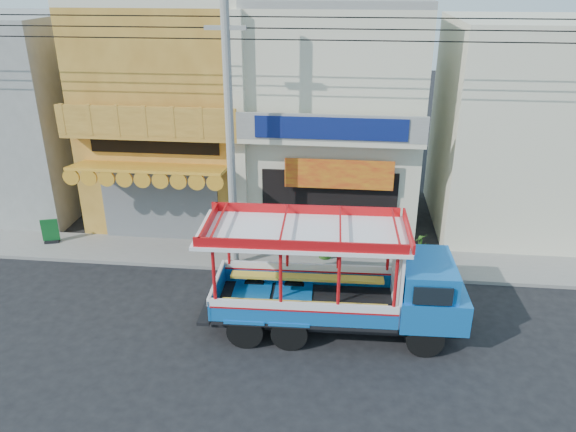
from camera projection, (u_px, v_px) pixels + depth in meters
The scene contains 13 objects.
ground at pixel (248, 326), 15.61m from camera, with size 90.00×90.00×0.00m, color black.
sidewalk at pixel (268, 257), 19.23m from camera, with size 30.00×2.00×0.12m, color slate.
shophouse_left at pixel (178, 111), 21.61m from camera, with size 6.00×7.50×8.24m.
shophouse_right at pixel (334, 115), 21.01m from camera, with size 6.00×6.75×8.24m.
party_pilaster at pixel (240, 138), 18.52m from camera, with size 0.35×0.30×8.00m, color beige.
filler_building_left at pixel (9, 114), 22.46m from camera, with size 6.00×6.00×7.60m, color gray.
filler_building_right at pixel (526, 128), 20.47m from camera, with size 6.00×6.00×7.60m, color beige.
utility_pole at pixel (234, 118), 16.68m from camera, with size 28.00×0.26×9.00m.
songthaew_truck at pixel (353, 281), 14.78m from camera, with size 6.97×2.50×3.23m.
green_sign at pixel (51, 233), 19.98m from camera, with size 0.57×0.40×0.89m.
potted_plant_a at pixel (326, 244), 18.91m from camera, with size 0.90×0.78×1.00m, color #295518.
potted_plant_b at pixel (383, 244), 18.96m from camera, with size 0.51×0.42×0.94m, color #295518.
potted_plant_c at pixel (421, 246), 18.88m from camera, with size 0.50×0.50×0.89m, color #295518.
Camera 1 is at (2.54, -12.87, 9.06)m, focal length 35.00 mm.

